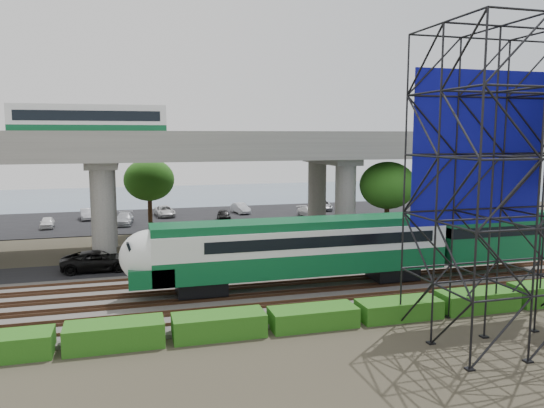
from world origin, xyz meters
name	(u,v)px	position (x,y,z in m)	size (l,w,h in m)	color
ground	(273,303)	(0.00, 0.00, 0.00)	(140.00, 140.00, 0.00)	#474233
ballast_bed	(264,292)	(0.00, 2.00, 0.10)	(90.00, 12.00, 0.20)	slate
service_road	(237,262)	(0.00, 10.50, 0.04)	(90.00, 5.00, 0.08)	black
parking_lot	(197,218)	(0.00, 34.00, 0.04)	(90.00, 18.00, 0.08)	black
harbor_water	(179,197)	(0.00, 56.00, 0.01)	(140.00, 40.00, 0.03)	slate
rail_tracks	(264,289)	(0.00, 2.00, 0.28)	(90.00, 9.52, 0.16)	#472D1E
commuter_train	(333,245)	(4.62, 2.00, 2.88)	(29.30, 3.06, 4.30)	black
overpass	(214,156)	(-0.79, 16.00, 8.21)	(80.00, 12.00, 12.40)	#9E9B93
scaffold_tower	(518,187)	(10.21, -7.98, 7.47)	(9.36, 6.36, 15.00)	black
hedge_strip	(313,316)	(1.01, -4.30, 0.56)	(34.60, 1.80, 1.20)	#225B14
trees	(169,187)	(-4.67, 16.17, 5.57)	(40.94, 16.94, 7.69)	#382314
suv	(98,261)	(-10.41, 10.58, 0.81)	(2.43, 5.27, 1.46)	black
parked_cars	(201,213)	(0.35, 33.70, 0.70)	(35.85, 9.68, 1.30)	white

